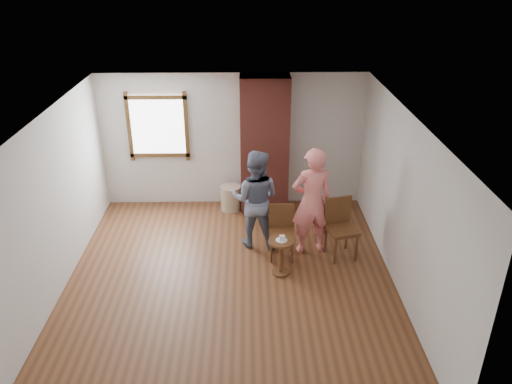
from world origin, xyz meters
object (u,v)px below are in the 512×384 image
person_pink (312,202)px  stoneware_crock (231,198)px  dining_chair_right (340,224)px  dining_chair_left (282,228)px  man (255,199)px  side_table (281,251)px

person_pink → stoneware_crock: bearing=-59.2°
stoneware_crock → dining_chair_right: (1.83, -1.62, 0.31)m
dining_chair_left → man: (-0.42, 0.36, 0.36)m
dining_chair_right → person_pink: (-0.47, 0.11, 0.37)m
dining_chair_left → stoneware_crock: bearing=119.3°
dining_chair_right → man: size_ratio=0.58×
stoneware_crock → man: man is taller
dining_chair_left → dining_chair_right: (0.96, 0.02, 0.06)m
man → side_table: bearing=125.5°
side_table → stoneware_crock: bearing=111.1°
stoneware_crock → dining_chair_right: dining_chair_right is taller
dining_chair_left → person_pink: person_pink is taller
side_table → person_pink: (0.53, 0.66, 0.52)m
person_pink → dining_chair_left: bearing=3.8°
stoneware_crock → side_table: bearing=-68.9°
stoneware_crock → man: (0.45, -1.28, 0.61)m
dining_chair_right → side_table: 1.15m
dining_chair_left → person_pink: (0.49, 0.13, 0.42)m
stoneware_crock → person_pink: person_pink is taller
dining_chair_left → man: man is taller
side_table → person_pink: 0.99m
dining_chair_left → man: 0.66m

